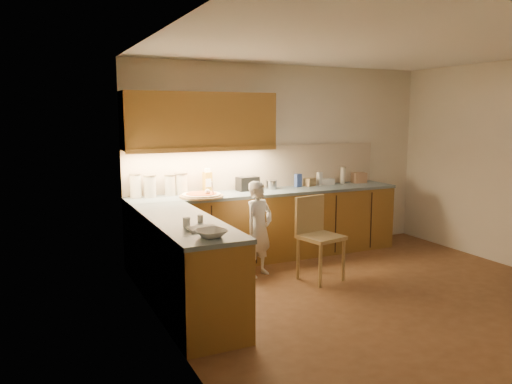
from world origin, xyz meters
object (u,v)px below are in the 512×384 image
pizza_on_board (202,195)px  wooden_chair (316,232)px  child (259,229)px  oil_jug (207,182)px  toaster (248,184)px

pizza_on_board → wooden_chair: size_ratio=0.55×
child → wooden_chair: (0.56, -0.39, -0.01)m
wooden_chair → oil_jug: (-0.92, 1.19, 0.50)m
oil_jug → wooden_chair: bearing=-52.2°
child → oil_jug: 1.00m
wooden_chair → pizza_on_board: bearing=129.6°
pizza_on_board → oil_jug: oil_jug is taller
wooden_chair → toaster: (-0.37, 1.15, 0.45)m
wooden_chair → child: bearing=133.9°
oil_jug → toaster: bearing=-4.2°
child → oil_jug: (-0.36, 0.80, 0.49)m
pizza_on_board → child: (0.54, -0.50, -0.37)m
pizza_on_board → toaster: 0.79m
wooden_chair → oil_jug: size_ratio=3.06×
pizza_on_board → wooden_chair: 1.47m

